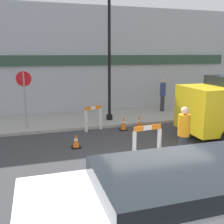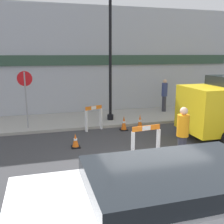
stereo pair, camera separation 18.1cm
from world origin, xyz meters
TOP-DOWN VIEW (x-y plane):
  - ground_plane at (0.00, 0.00)m, footprint 60.00×60.00m
  - sidewalk_slab at (0.00, 5.99)m, footprint 18.00×2.99m
  - storefront_facade at (0.00, 7.56)m, footprint 18.00×0.22m
  - streetlamp_post at (0.58, 5.46)m, footprint 0.44×0.44m
  - stop_sign at (-3.07, 5.02)m, footprint 0.60×0.12m
  - barricade_0 at (0.43, 0.87)m, footprint 0.92×0.23m
  - barricade_1 at (-0.43, 4.35)m, footprint 0.77×0.38m
  - traffic_cone_0 at (-1.45, 2.51)m, footprint 0.30×0.30m
  - traffic_cone_1 at (1.48, 4.00)m, footprint 0.30×0.30m
  - traffic_cone_2 at (0.78, 4.02)m, footprint 0.30×0.30m
  - person_worker at (1.43, 0.53)m, footprint 0.48×0.48m
  - person_pedestrian at (3.79, 6.40)m, footprint 0.39×0.39m
  - parked_car_1 at (-0.78, -3.03)m, footprint 4.52×1.85m

SIDE VIEW (x-z plane):
  - ground_plane at x=0.00m, z-range 0.00..0.00m
  - sidewalk_slab at x=0.00m, z-range 0.00..0.12m
  - traffic_cone_0 at x=-1.45m, z-range -0.01..0.48m
  - traffic_cone_2 at x=0.78m, z-range -0.01..0.60m
  - traffic_cone_1 at x=1.48m, z-range -0.01..0.62m
  - barricade_1 at x=-0.43m, z-range 0.03..1.07m
  - barricade_0 at x=0.43m, z-range 0.05..1.13m
  - person_worker at x=1.43m, z-range 0.06..1.70m
  - parked_car_1 at x=-0.78m, z-range 0.11..1.74m
  - person_pedestrian at x=3.79m, z-range 0.20..1.90m
  - stop_sign at x=-3.07m, z-range 0.52..2.86m
  - storefront_facade at x=0.00m, z-range 0.00..5.50m
  - streetlamp_post at x=0.58m, z-range 0.96..7.40m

